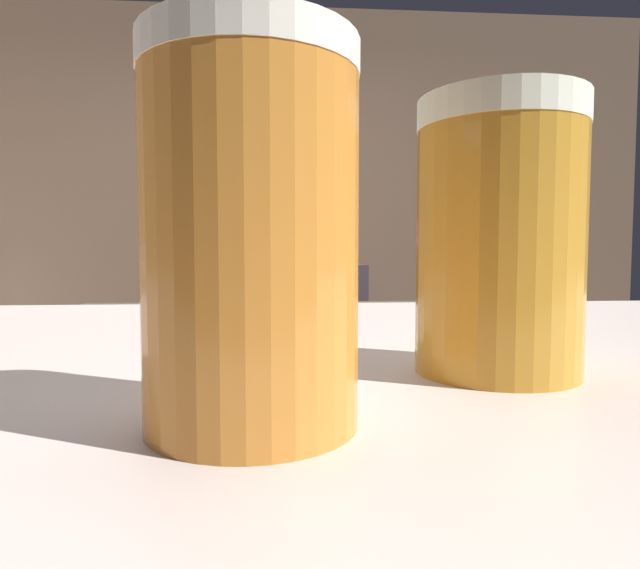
# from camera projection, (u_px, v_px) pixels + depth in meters

# --- Properties ---
(wall_back) EXTENTS (5.20, 0.10, 2.70)m
(wall_back) POSITION_uv_depth(u_px,v_px,m) (253.00, 219.00, 3.57)
(wall_back) COLOR brown
(wall_back) RESTS_ON ground
(prep_counter) EXTENTS (2.10, 0.60, 0.91)m
(prep_counter) POSITION_uv_depth(u_px,v_px,m) (324.00, 417.00, 2.24)
(prep_counter) COLOR #4D4533
(prep_counter) RESTS_ON ground
(back_shelf) EXTENTS (0.88, 0.36, 1.06)m
(back_shelf) POSITION_uv_depth(u_px,v_px,m) (294.00, 349.00, 3.36)
(back_shelf) COLOR #3E353E
(back_shelf) RESTS_ON ground
(bartender) EXTENTS (0.44, 0.52, 1.70)m
(bartender) POSITION_uv_depth(u_px,v_px,m) (284.00, 300.00, 1.74)
(bartender) COLOR #29323F
(bartender) RESTS_ON ground
(knife_block) EXTENTS (0.10, 0.08, 0.27)m
(knife_block) POSITION_uv_depth(u_px,v_px,m) (476.00, 283.00, 2.17)
(knife_block) COLOR brown
(knife_block) RESTS_ON prep_counter
(mixing_bowl) EXTENTS (0.20, 0.20, 0.05)m
(mixing_bowl) POSITION_uv_depth(u_px,v_px,m) (244.00, 300.00, 2.27)
(mixing_bowl) COLOR silver
(mixing_bowl) RESTS_ON prep_counter
(chefs_knife) EXTENTS (0.24, 0.03, 0.01)m
(chefs_knife) POSITION_uv_depth(u_px,v_px,m) (354.00, 308.00, 2.17)
(chefs_knife) COLOR silver
(chefs_knife) RESTS_ON prep_counter
(pint_glass_near) EXTENTS (0.08, 0.08, 0.13)m
(pint_glass_near) POSITION_uv_depth(u_px,v_px,m) (251.00, 238.00, 0.19)
(pint_glass_near) COLOR orange
(pint_glass_near) RESTS_ON bar_counter
(pint_glass_far) EXTENTS (0.08, 0.08, 0.14)m
(pint_glass_far) POSITION_uv_depth(u_px,v_px,m) (498.00, 238.00, 0.27)
(pint_glass_far) COLOR #C48829
(pint_glass_far) RESTS_ON bar_counter
(bottle_vinegar) EXTENTS (0.07, 0.07, 0.24)m
(bottle_vinegar) POSITION_uv_depth(u_px,v_px,m) (344.00, 249.00, 3.28)
(bottle_vinegar) COLOR black
(bottle_vinegar) RESTS_ON back_shelf
(bottle_olive_oil) EXTENTS (0.06, 0.06, 0.18)m
(bottle_olive_oil) POSITION_uv_depth(u_px,v_px,m) (281.00, 253.00, 3.33)
(bottle_olive_oil) COLOR #4D7D2D
(bottle_olive_oil) RESTS_ON back_shelf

